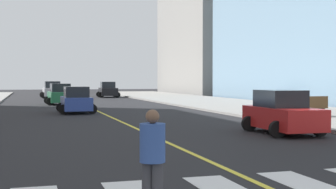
# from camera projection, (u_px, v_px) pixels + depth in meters

# --- Properties ---
(sidewalk_kerb_east) EXTENTS (10.00, 120.00, 0.15)m
(sidewalk_kerb_east) POSITION_uv_depth(u_px,v_px,m) (327.00, 116.00, 27.63)
(sidewalk_kerb_east) COLOR gray
(sidewalk_kerb_east) RESTS_ON ground
(lane_divider_paint) EXTENTS (0.16, 80.00, 0.01)m
(lane_divider_paint) POSITION_uv_depth(u_px,v_px,m) (81.00, 104.00, 43.37)
(lane_divider_paint) COLOR yellow
(lane_divider_paint) RESTS_ON ground
(parking_garage_concrete) EXTENTS (18.00, 24.00, 29.80)m
(parking_garage_concrete) POSITION_uv_depth(u_px,v_px,m) (228.00, 4.00, 79.23)
(parking_garage_concrete) COLOR gray
(parking_garage_concrete) RESTS_ON ground
(car_green_nearest) EXTENTS (2.73, 4.25, 1.86)m
(car_green_nearest) POSITION_uv_depth(u_px,v_px,m) (60.00, 95.00, 41.82)
(car_green_nearest) COLOR #236B42
(car_green_nearest) RESTS_ON ground
(car_red_second) EXTENTS (2.50, 3.96, 1.76)m
(car_red_second) POSITION_uv_depth(u_px,v_px,m) (282.00, 113.00, 19.08)
(car_red_second) COLOR red
(car_red_second) RESTS_ON ground
(car_silver_third) EXTENTS (2.90, 4.59, 2.03)m
(car_silver_third) POSITION_uv_depth(u_px,v_px,m) (52.00, 90.00, 57.38)
(car_silver_third) COLOR #B7B7BC
(car_silver_third) RESTS_ON ground
(car_blue_fourth) EXTENTS (2.45, 3.91, 1.74)m
(car_blue_fourth) POSITION_uv_depth(u_px,v_px,m) (76.00, 101.00, 31.02)
(car_blue_fourth) COLOR #2D479E
(car_blue_fourth) RESTS_ON ground
(car_black_fifth) EXTENTS (2.87, 4.48, 1.97)m
(car_black_fifth) POSITION_uv_depth(u_px,v_px,m) (108.00, 90.00, 59.62)
(car_black_fifth) COLOR black
(car_black_fifth) RESTS_ON ground
(park_bench) EXTENTS (1.83, 0.65, 1.12)m
(park_bench) POSITION_uv_depth(u_px,v_px,m) (312.00, 107.00, 26.21)
(park_bench) COLOR brown
(park_bench) RESTS_ON sidewalk_kerb_east
(pedestrian_crossing) EXTENTS (0.42, 0.42, 1.68)m
(pedestrian_crossing) POSITION_uv_depth(u_px,v_px,m) (153.00, 156.00, 7.62)
(pedestrian_crossing) COLOR #38383D
(pedestrian_crossing) RESTS_ON ground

